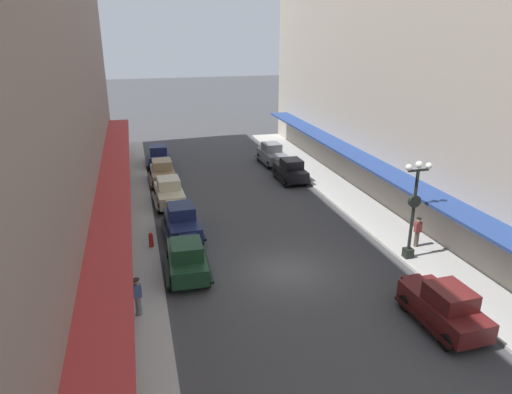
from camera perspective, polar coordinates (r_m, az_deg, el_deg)
The scene contains 16 objects.
ground_plane at distance 23.02m, azimuth 3.91°, elevation -9.19°, with size 200.00×200.00×0.00m, color #424244.
sidewalk_left at distance 22.01m, azimuth -15.30°, elevation -11.18°, with size 3.00×60.00×0.15m, color #B7B5AD.
sidewalk_right at distance 26.17m, azimuth 19.77°, elevation -6.46°, with size 3.00×60.00×0.15m, color #B7B5AD.
building_row_left at distance 19.30m, azimuth -27.18°, elevation 18.89°, with size 4.30×60.00×23.06m.
parked_car_0 at distance 22.45m, azimuth -8.59°, elevation -7.45°, with size 2.25×4.30×1.84m.
parked_car_1 at distance 31.54m, azimuth -10.71°, elevation 0.66°, with size 2.25×4.30×1.84m.
parked_car_2 at distance 36.03m, azimuth 4.32°, elevation 3.40°, with size 2.15×4.27×1.84m.
parked_car_3 at distance 26.60m, azimuth -9.15°, elevation -2.97°, with size 2.24×4.30×1.84m.
parked_car_4 at distance 41.14m, azimuth -11.99°, elevation 5.13°, with size 2.31×4.32×1.84m.
parked_car_5 at distance 20.14m, azimuth 22.37°, elevation -12.35°, with size 2.24×4.29×1.84m.
parked_car_6 at distance 40.71m, azimuth 2.03°, elevation 5.40°, with size 2.27×4.31×1.84m.
parked_car_7 at distance 36.08m, azimuth -11.51°, elevation 3.07°, with size 2.16×4.27×1.84m.
lamp_post_with_clock at distance 24.11m, azimuth 19.01°, elevation -1.09°, with size 1.42×0.44×5.16m.
fire_hydrant at distance 25.54m, azimuth -12.91°, elevation -5.18°, with size 0.24×0.24×0.82m.
pedestrian_0 at distance 19.71m, azimuth -14.50°, elevation -11.88°, with size 0.36×0.28×1.67m.
pedestrian_1 at distance 26.23m, azimuth 19.41°, elevation -4.08°, with size 0.36×0.28×1.67m.
Camera 1 is at (-6.67, -18.96, 11.22)m, focal length 32.21 mm.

